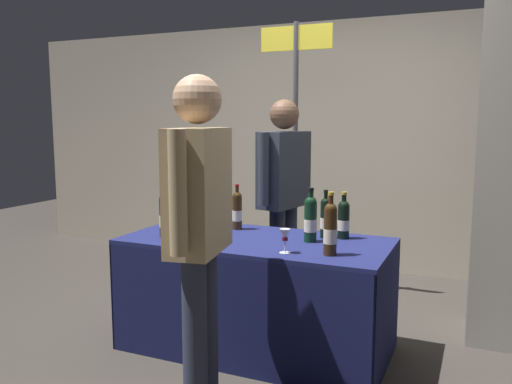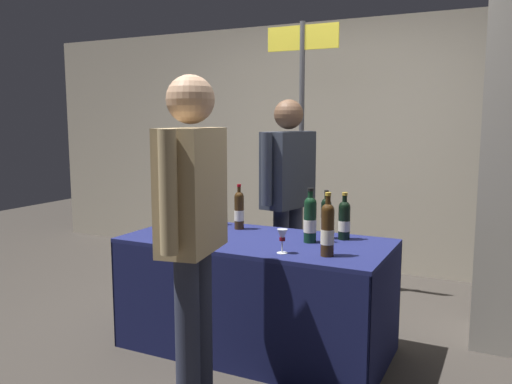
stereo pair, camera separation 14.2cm
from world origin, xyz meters
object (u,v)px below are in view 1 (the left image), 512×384
at_px(wine_glass_near_vendor, 285,236).
at_px(taster_foreground_right, 199,216).
at_px(featured_wine_bottle, 165,215).
at_px(display_bottle_0, 206,206).
at_px(booth_signpost, 295,124).
at_px(tasting_table, 256,271).
at_px(vendor_presenter, 284,185).

distance_m(wine_glass_near_vendor, taster_foreground_right, 0.63).
relative_size(featured_wine_bottle, display_bottle_0, 1.01).
xyz_separation_m(featured_wine_bottle, display_bottle_0, (0.07, 0.43, -0.00)).
distance_m(featured_wine_bottle, booth_signpost, 1.53).
height_order(tasting_table, featured_wine_bottle, featured_wine_bottle).
relative_size(featured_wine_bottle, wine_glass_near_vendor, 2.35).
distance_m(display_bottle_0, booth_signpost, 1.15).
bearing_deg(display_bottle_0, tasting_table, -26.79).
bearing_deg(featured_wine_bottle, wine_glass_near_vendor, -5.53).
relative_size(wine_glass_near_vendor, booth_signpost, 0.06).
bearing_deg(tasting_table, booth_signpost, 97.72).
height_order(display_bottle_0, wine_glass_near_vendor, display_bottle_0).
bearing_deg(taster_foreground_right, featured_wine_bottle, 34.15).
bearing_deg(booth_signpost, tasting_table, -82.28).
distance_m(featured_wine_bottle, wine_glass_near_vendor, 0.86).
bearing_deg(display_bottle_0, featured_wine_bottle, -98.72).
relative_size(tasting_table, taster_foreground_right, 0.99).
relative_size(featured_wine_bottle, booth_signpost, 0.14).
xyz_separation_m(featured_wine_bottle, vendor_presenter, (0.47, 0.92, 0.11)).
distance_m(vendor_presenter, taster_foreground_right, 1.57).
height_order(display_bottle_0, vendor_presenter, vendor_presenter).
xyz_separation_m(featured_wine_bottle, taster_foreground_right, (0.62, -0.64, 0.15)).
bearing_deg(vendor_presenter, taster_foreground_right, 16.98).
bearing_deg(taster_foreground_right, tasting_table, -6.04).
height_order(tasting_table, vendor_presenter, vendor_presenter).
bearing_deg(featured_wine_bottle, tasting_table, 17.10).
bearing_deg(tasting_table, taster_foreground_right, -86.03).
height_order(featured_wine_bottle, wine_glass_near_vendor, featured_wine_bottle).
bearing_deg(featured_wine_bottle, booth_signpost, 73.48).
bearing_deg(vendor_presenter, featured_wine_bottle, -15.50).
relative_size(display_bottle_0, wine_glass_near_vendor, 2.34).
bearing_deg(booth_signpost, wine_glass_near_vendor, -72.63).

